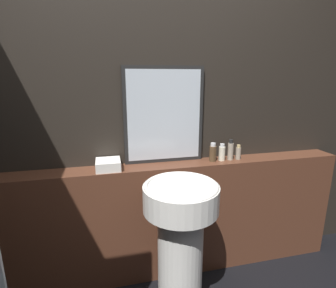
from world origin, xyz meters
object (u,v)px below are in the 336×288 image
at_px(pedestal_sink, 180,241).
at_px(mirror, 164,116).
at_px(conditioner_bottle, 222,153).
at_px(shampoo_bottle, 213,153).
at_px(lotion_bottle, 231,150).
at_px(towel_stack, 108,165).
at_px(body_wash_bottle, 238,153).

distance_m(pedestal_sink, mirror, 0.85).
relative_size(mirror, conditioner_bottle, 5.33).
bearing_deg(shampoo_bottle, lotion_bottle, 0.00).
relative_size(pedestal_sink, towel_stack, 5.32).
height_order(pedestal_sink, towel_stack, towel_stack).
relative_size(pedestal_sink, mirror, 1.33).
xyz_separation_m(towel_stack, body_wash_bottle, (0.97, 0.00, 0.02)).
bearing_deg(lotion_bottle, mirror, 171.14).
distance_m(pedestal_sink, conditioner_bottle, 0.73).
distance_m(mirror, towel_stack, 0.52).
height_order(pedestal_sink, shampoo_bottle, shampoo_bottle).
relative_size(conditioner_bottle, body_wash_bottle, 1.15).
bearing_deg(mirror, lotion_bottle, -8.86).
distance_m(shampoo_bottle, lotion_bottle, 0.14).
height_order(mirror, towel_stack, mirror).
xyz_separation_m(mirror, shampoo_bottle, (0.35, -0.08, -0.28)).
xyz_separation_m(pedestal_sink, lotion_bottle, (0.51, 0.42, 0.42)).
height_order(shampoo_bottle, conditioner_bottle, shampoo_bottle).
bearing_deg(body_wash_bottle, lotion_bottle, 180.00).
relative_size(mirror, lotion_bottle, 4.36).
relative_size(pedestal_sink, lotion_bottle, 5.78).
relative_size(towel_stack, conditioner_bottle, 1.33).
relative_size(shampoo_bottle, conditioner_bottle, 1.09).
bearing_deg(mirror, towel_stack, -169.26).
height_order(mirror, shampoo_bottle, mirror).
distance_m(lotion_bottle, body_wash_bottle, 0.07).
bearing_deg(towel_stack, conditioner_bottle, 0.00).
distance_m(towel_stack, lotion_bottle, 0.91).
height_order(pedestal_sink, lotion_bottle, lotion_bottle).
bearing_deg(shampoo_bottle, pedestal_sink, -131.27).
distance_m(mirror, shampoo_bottle, 0.46).
xyz_separation_m(mirror, lotion_bottle, (0.50, -0.08, -0.27)).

